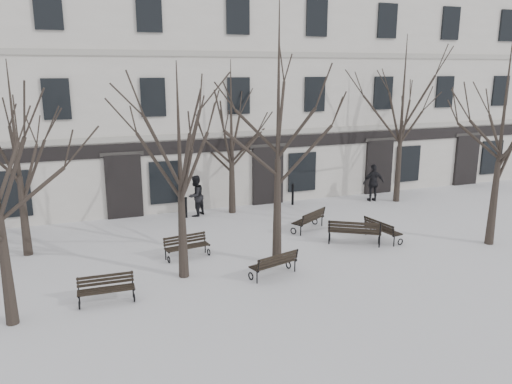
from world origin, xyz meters
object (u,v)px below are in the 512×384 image
tree_2 (278,104)px  bench_0 (106,288)px  bench_2 (354,231)px  tree_1 (179,147)px  tree_3 (503,119)px  bench_5 (382,229)px  bench_1 (274,263)px  bench_3 (187,246)px  bench_4 (309,219)px

tree_2 → bench_0: (-5.81, -1.09, -5.05)m
tree_2 → bench_2: tree_2 is taller
bench_2 → tree_1: bearing=37.9°
tree_3 → bench_5: bearing=153.7°
bench_2 → bench_0: bearing=42.8°
bench_5 → tree_3: bearing=-125.3°
bench_2 → bench_5: bench_2 is taller
bench_1 → bench_3: size_ratio=1.05×
bench_0 → bench_5: bearing=11.8°
bench_0 → tree_3: bearing=2.1°
tree_2 → bench_1: 5.17m
bench_0 → bench_3: 4.04m
bench_1 → bench_5: same height
bench_4 → bench_5: size_ratio=1.05×
bench_2 → tree_3: bearing=-167.2°
tree_3 → bench_3: tree_3 is taller
tree_1 → bench_5: size_ratio=3.95×
tree_3 → bench_5: 5.99m
tree_3 → bench_1: (-9.04, -0.01, -4.36)m
bench_0 → bench_4: size_ratio=0.89×
bench_4 → bench_5: bearing=103.6°
tree_1 → tree_2: tree_2 is taller
tree_3 → bench_4: 8.26m
bench_0 → tree_1: bearing=24.9°
tree_3 → bench_0: bearing=-179.8°
bench_0 → bench_1: (5.29, 0.04, 0.02)m
tree_1 → tree_2: 3.52m
bench_0 → tree_2: bearing=12.5°
tree_1 → bench_0: tree_1 is taller
tree_2 → tree_3: bearing=-7.0°
tree_1 → bench_1: tree_1 is taller
tree_2 → bench_5: tree_2 is taller
tree_2 → tree_3: tree_2 is taller
bench_3 → bench_4: bench_4 is taller
bench_2 → bench_3: size_ratio=1.23×
bench_3 → tree_3: bearing=-21.8°
bench_3 → bench_0: bearing=-146.1°
tree_2 → bench_4: 6.38m
bench_2 → bench_5: bearing=-144.4°
bench_3 → bench_4: bearing=4.3°
bench_3 → bench_5: bearing=-14.9°
bench_2 → bench_4: size_ratio=1.13×
bench_0 → bench_5: (10.65, 1.86, 0.02)m
tree_2 → bench_2: 6.11m
tree_1 → bench_5: tree_1 is taller
bench_1 → bench_2: size_ratio=0.85×
bench_3 → bench_5: 7.71m
tree_3 → bench_4: size_ratio=4.24×
tree_3 → bench_3: size_ratio=4.62×
tree_1 → bench_1: (2.78, -1.03, -3.83)m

